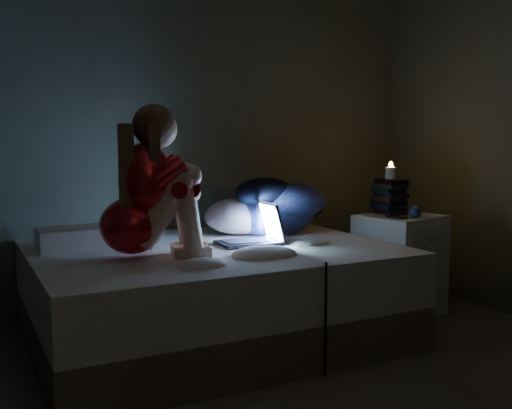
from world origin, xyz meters
TOP-DOWN VIEW (x-y plane):
  - floor at (0.00, 0.00)m, footprint 3.60×3.80m
  - wall_back at (0.00, 1.91)m, footprint 3.60×0.02m
  - bed at (-0.18, 1.10)m, footprint 2.02×1.51m
  - pillow at (-0.90, 1.39)m, footprint 0.42×0.30m
  - woman at (-0.70, 0.97)m, footprint 0.56×0.43m
  - laptop at (0.03, 1.06)m, footprint 0.38×0.28m
  - clothes_pile at (0.37, 1.40)m, footprint 0.77×0.68m
  - nightstand at (1.15, 1.02)m, footprint 0.59×0.55m
  - book_stack at (1.14, 1.11)m, footprint 0.19×0.25m
  - candle at (1.14, 1.11)m, footprint 0.07×0.07m
  - phone at (1.01, 0.95)m, footprint 0.10×0.15m
  - blue_orb at (1.12, 0.88)m, footprint 0.08×0.08m

SIDE VIEW (x-z plane):
  - floor at x=0.00m, z-range -0.02..0.00m
  - bed at x=-0.18m, z-range 0.00..0.56m
  - nightstand at x=1.15m, z-range 0.00..0.67m
  - pillow at x=-0.90m, z-range 0.56..0.68m
  - phone at x=1.01m, z-range 0.67..0.68m
  - laptop at x=0.03m, z-range 0.56..0.81m
  - blue_orb at x=1.12m, z-range 0.67..0.75m
  - clothes_pile at x=0.37m, z-range 0.56..0.95m
  - book_stack at x=1.14m, z-range 0.67..0.90m
  - candle at x=1.14m, z-range 0.90..0.98m
  - woman at x=-0.70m, z-range 0.56..1.36m
  - wall_back at x=0.00m, z-range 0.00..2.60m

